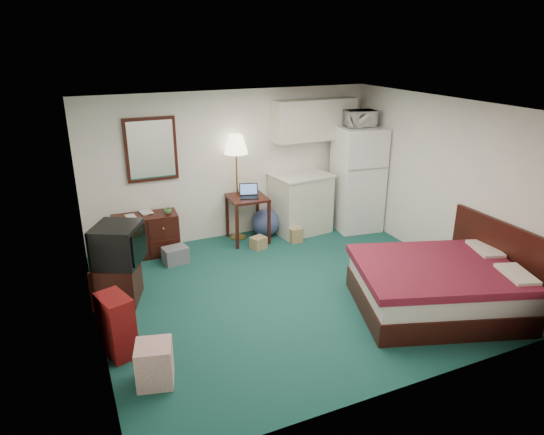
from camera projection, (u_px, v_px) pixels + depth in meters
name	position (u px, v px, depth m)	size (l,w,h in m)	color
floor	(290.00, 290.00, 6.71)	(5.00, 4.50, 0.01)	#184641
ceiling	(293.00, 107.00, 5.84)	(5.00, 4.50, 0.01)	silver
walls	(291.00, 205.00, 6.28)	(5.01, 4.51, 2.50)	silver
mirror	(151.00, 149.00, 7.52)	(0.80, 0.06, 1.00)	white
upper_cabinets	(315.00, 120.00, 8.36)	(1.50, 0.35, 0.70)	beige
headboard	(497.00, 257.00, 6.43)	(0.06, 1.56, 1.00)	black
dresser	(146.00, 235.00, 7.69)	(0.99, 0.45, 0.68)	black
floor_lamp	(237.00, 188.00, 8.15)	(0.39, 0.39, 1.80)	gold
desk	(248.00, 219.00, 8.23)	(0.62, 0.62, 0.79)	black
exercise_ball	(266.00, 223.00, 8.48)	(0.49, 0.49, 0.49)	#3E4C82
kitchen_counter	(301.00, 204.00, 8.60)	(0.93, 0.71, 1.02)	beige
fridge	(357.00, 179.00, 8.63)	(0.76, 0.76, 1.85)	white
bed	(437.00, 287.00, 6.14)	(1.95, 1.52, 0.62)	maroon
tv_stand	(117.00, 282.00, 6.36)	(0.54, 0.59, 0.54)	black
suitcase	(116.00, 325.00, 5.25)	(0.27, 0.44, 0.71)	maroon
retail_box	(155.00, 364.00, 4.85)	(0.35, 0.35, 0.44)	silver
file_bin	(175.00, 255.00, 7.49)	(0.37, 0.27, 0.26)	slate
cardboard_box_a	(258.00, 243.00, 8.01)	(0.23, 0.20, 0.20)	#A08052
cardboard_box_b	(294.00, 234.00, 8.29)	(0.21, 0.25, 0.25)	#A08052
laptop	(249.00, 192.00, 8.01)	(0.31, 0.25, 0.21)	black
crt_tv	(118.00, 244.00, 6.19)	(0.56, 0.61, 0.52)	black
microwave	(360.00, 117.00, 8.25)	(0.50, 0.28, 0.34)	white
book_a	(125.00, 212.00, 7.44)	(0.14, 0.02, 0.20)	#A08052
book_b	(140.00, 207.00, 7.58)	(0.18, 0.02, 0.24)	#A08052
mug	(167.00, 210.00, 7.62)	(0.11, 0.09, 0.11)	#457E3E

